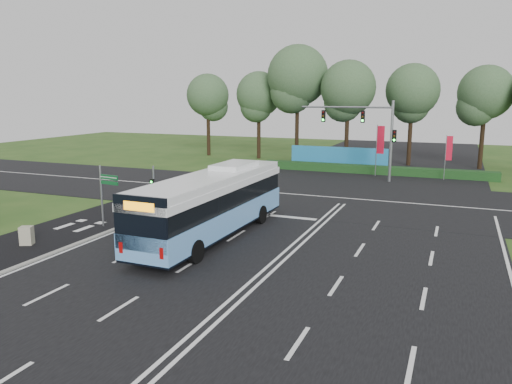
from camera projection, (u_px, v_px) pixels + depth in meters
ground at (295, 243)px, 25.46m from camera, size 120.00×120.00×0.00m
road_main at (295, 243)px, 25.46m from camera, size 20.00×120.00×0.04m
road_cross at (345, 198)px, 36.36m from camera, size 120.00×14.00×0.05m
bike_path at (61, 232)px, 27.36m from camera, size 5.00×18.00×0.06m
kerb_strip at (96, 236)px, 26.47m from camera, size 0.25×18.00×0.12m
city_bus at (213, 204)px, 26.17m from camera, size 2.93×12.80×3.66m
pedestrian_signal at (154, 188)px, 31.33m from camera, size 0.27×0.40×3.10m
street_sign at (105, 188)px, 28.04m from camera, size 1.38×0.28×3.57m
utility_cabinet at (27, 236)px, 24.98m from camera, size 0.74×0.70×0.99m
banner_flag_mid at (379, 143)px, 45.79m from camera, size 0.71×0.07×4.78m
banner_flag_right at (448, 151)px, 43.85m from camera, size 0.56×0.24×4.00m
traffic_light_gantry at (371, 128)px, 43.12m from camera, size 8.41×0.28×7.00m
hedge at (374, 170)px, 47.65m from camera, size 22.00×1.20×0.80m
blue_hoarding at (338, 158)px, 51.27m from camera, size 10.00×0.30×2.20m
eucalyptus_row at (351, 88)px, 53.31m from camera, size 41.27×8.53×12.90m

